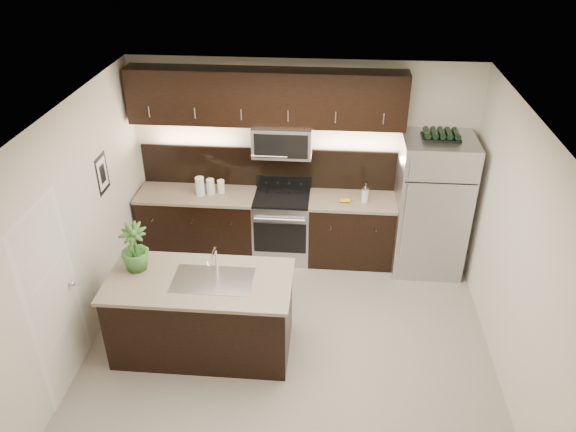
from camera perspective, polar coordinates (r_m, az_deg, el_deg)
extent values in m
plane|color=gray|center=(6.64, 0.22, -12.25)|extent=(4.50, 4.50, 0.00)
cube|color=beige|center=(7.57, 1.47, 5.78)|extent=(4.50, 0.02, 2.70)
cube|color=beige|center=(4.27, -2.01, -16.94)|extent=(4.50, 0.02, 2.70)
cube|color=beige|center=(6.37, -20.37, -1.32)|extent=(0.02, 4.00, 2.70)
cube|color=beige|center=(6.09, 21.89, -3.17)|extent=(0.02, 4.00, 2.70)
cube|color=white|center=(5.21, 0.28, 10.23)|extent=(4.50, 4.00, 0.02)
cube|color=silver|center=(5.96, -22.56, -8.12)|extent=(0.04, 0.80, 2.02)
sphere|color=silver|center=(6.18, -21.07, -6.43)|extent=(0.06, 0.06, 0.06)
cube|color=black|center=(6.83, -18.33, 4.10)|extent=(0.01, 0.32, 0.46)
cube|color=white|center=(6.83, -18.30, 4.10)|extent=(0.00, 0.24, 0.36)
cube|color=black|center=(7.92, -9.03, -0.81)|extent=(1.57, 0.62, 0.90)
cube|color=black|center=(7.72, 6.51, -1.50)|extent=(1.16, 0.62, 0.90)
cube|color=#B2B2B7|center=(7.73, -0.61, -1.19)|extent=(0.76, 0.62, 0.90)
cube|color=black|center=(7.50, -0.63, 1.84)|extent=(0.76, 0.60, 0.03)
cube|color=tan|center=(7.69, -9.31, 2.20)|extent=(1.59, 0.65, 0.04)
cube|color=tan|center=(7.48, 6.72, 1.57)|extent=(1.18, 0.65, 0.04)
cube|color=black|center=(7.65, -1.97, 4.96)|extent=(3.49, 0.02, 0.56)
cube|color=#B2B2B7|center=(7.26, -0.58, 7.71)|extent=(0.76, 0.40, 0.40)
cube|color=black|center=(7.13, -2.25, 11.95)|extent=(3.49, 0.33, 0.70)
cube|color=black|center=(6.30, -8.68, -9.96)|extent=(1.90, 0.90, 0.90)
cube|color=tan|center=(6.01, -9.02, -6.54)|extent=(1.96, 0.96, 0.04)
cube|color=silver|center=(5.97, -7.63, -6.43)|extent=(0.84, 0.50, 0.01)
cylinder|color=silver|center=(6.07, -7.31, -4.39)|extent=(0.03, 0.03, 0.24)
cylinder|color=silver|center=(5.93, -7.53, -3.58)|extent=(0.02, 0.14, 0.02)
cylinder|color=silver|center=(5.90, -7.64, -4.36)|extent=(0.02, 0.02, 0.10)
cube|color=#B2B2B7|center=(7.53, 14.32, 1.08)|extent=(0.90, 0.81, 1.86)
cube|color=black|center=(7.13, 15.27, 7.73)|extent=(0.46, 0.28, 0.03)
cylinder|color=black|center=(7.09, 13.93, 8.22)|extent=(0.08, 0.26, 0.08)
cylinder|color=black|center=(7.10, 14.63, 8.17)|extent=(0.08, 0.26, 0.08)
cylinder|color=black|center=(7.12, 15.33, 8.12)|extent=(0.08, 0.26, 0.08)
cylinder|color=black|center=(7.13, 16.03, 8.07)|extent=(0.08, 0.26, 0.08)
cylinder|color=black|center=(7.15, 16.72, 8.02)|extent=(0.08, 0.26, 0.08)
imported|color=#336026|center=(6.16, -15.35, -3.11)|extent=(0.32, 0.32, 0.54)
cylinder|color=silver|center=(7.56, -8.93, 3.00)|extent=(0.12, 0.12, 0.26)
cylinder|color=silver|center=(7.58, -7.87, 2.98)|extent=(0.11, 0.11, 0.21)
cylinder|color=silver|center=(7.60, -6.82, 2.99)|extent=(0.10, 0.10, 0.18)
cylinder|color=silver|center=(7.39, 7.82, 2.06)|extent=(0.09, 0.09, 0.17)
cylinder|color=silver|center=(7.35, 7.87, 2.71)|extent=(0.09, 0.09, 0.02)
cylinder|color=silver|center=(7.33, 7.89, 3.01)|extent=(0.01, 0.01, 0.07)
ellipsoid|color=gold|center=(7.38, 5.48, 1.63)|extent=(0.16, 0.12, 0.05)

